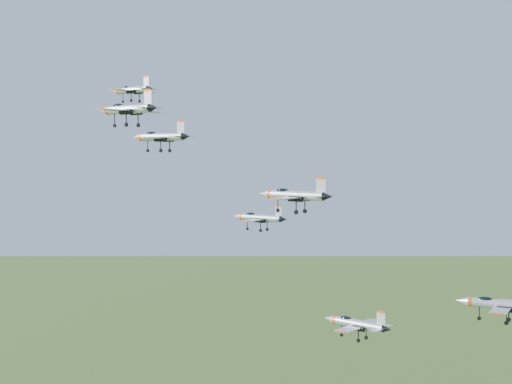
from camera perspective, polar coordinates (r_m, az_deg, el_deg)
The scene contains 7 objects.
jet_lead at distance 134.92m, azimuth -9.94°, elevation 8.05°, with size 11.15×9.33×2.98m.
jet_left_high at distance 114.83m, azimuth -7.71°, elevation 4.41°, with size 11.97×9.90×3.20m.
jet_right_high at distance 102.73m, azimuth -10.31°, elevation 6.54°, with size 12.16×10.17×3.25m.
jet_left_low at distance 119.78m, azimuth 0.22°, elevation -2.06°, with size 10.99×9.11×2.94m.
jet_right_low at distance 92.23m, azimuth 3.02°, elevation -0.23°, with size 11.46×9.54×3.06m.
jet_trail at distance 100.16m, azimuth 8.00°, elevation -10.37°, with size 10.78×9.06×2.89m.
jet_extra at distance 111.59m, azimuth 18.87°, elevation -8.48°, with size 12.96×10.68×3.47m.
Camera 1 is at (64.19, -95.15, 144.64)m, focal length 50.00 mm.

